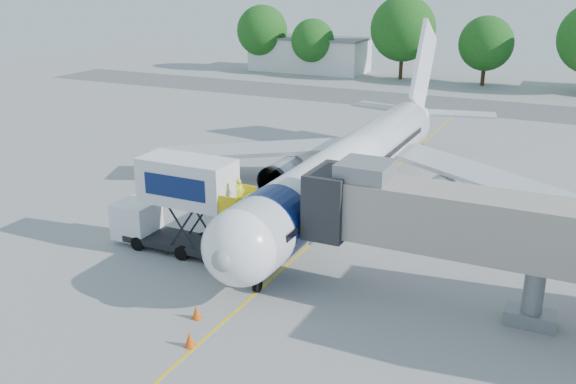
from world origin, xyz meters
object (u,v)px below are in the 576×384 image
at_px(aircraft, 354,164).
at_px(jet_bridge, 436,219).
at_px(ground_tug, 181,373).
at_px(catering_hiloader, 179,205).

height_order(aircraft, jet_bridge, aircraft).
bearing_deg(jet_bridge, ground_tug, -122.40).
bearing_deg(catering_hiloader, aircraft, 60.60).
bearing_deg(ground_tug, jet_bridge, 66.84).
xyz_separation_m(aircraft, ground_tug, (1.18, -21.85, -2.17)).
xyz_separation_m(aircraft, catering_hiloader, (-6.27, -11.12, -0.19)).
bearing_deg(aircraft, jet_bridge, -54.30).
distance_m(jet_bridge, ground_tug, 13.20).
xyz_separation_m(jet_bridge, catering_hiloader, (-14.26, -0.00, -1.58)).
height_order(aircraft, ground_tug, aircraft).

